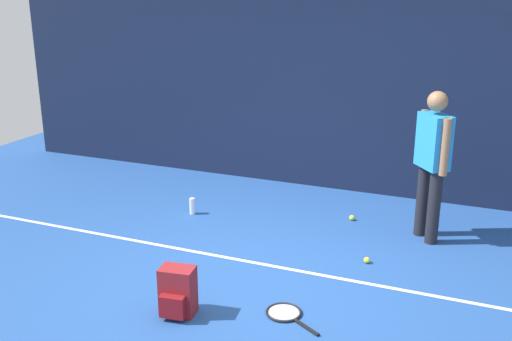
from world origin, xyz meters
The scene contains 9 objects.
ground_plane centered at (0.00, 0.00, 0.00)m, with size 12.00×12.00×0.00m, color #234C93.
back_fence centered at (0.00, 3.00, 1.40)m, with size 10.00×0.10×2.81m, color #141E38.
court_line centered at (0.00, 0.35, 0.00)m, with size 9.00×0.05×0.00m, color white.
tennis_player centered at (1.57, 1.67, 0.97)m, with size 0.42×0.45×1.70m.
tennis_racket centered at (0.65, -0.48, 0.01)m, with size 0.62×0.46×0.03m.
backpack centered at (-0.24, -0.83, 0.21)m, with size 0.32×0.31×0.44m.
tennis_ball_by_fence centered at (1.09, 0.79, 0.03)m, with size 0.07×0.07×0.07m, color #CCE033.
tennis_ball_mid_court centered at (0.67, 1.89, 0.03)m, with size 0.07×0.07×0.07m, color #CCE033.
water_bottle centered at (-1.25, 1.33, 0.10)m, with size 0.07×0.07×0.21m, color white.
Camera 1 is at (2.15, -4.84, 2.80)m, focal length 41.62 mm.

